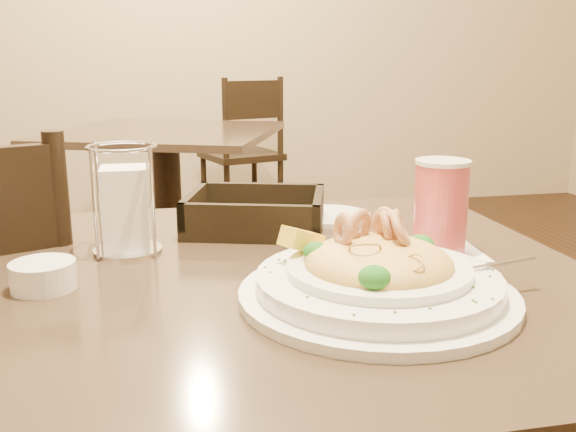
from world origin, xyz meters
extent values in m
cube|color=#443426|center=(0.00, 0.00, 0.72)|extent=(0.90, 0.90, 0.03)
cylinder|color=black|center=(-0.14, 1.95, 0.01)|extent=(0.52, 0.52, 0.03)
cylinder|color=black|center=(-0.14, 1.95, 0.37)|extent=(0.12, 0.12, 0.68)
cube|color=#443426|center=(-0.14, 1.95, 0.72)|extent=(1.17, 1.17, 0.03)
cylinder|color=black|center=(-0.49, 0.55, 0.21)|extent=(0.04, 0.04, 0.43)
cylinder|color=black|center=(-0.35, 0.22, 0.70)|extent=(0.04, 0.04, 0.46)
cube|color=black|center=(0.34, 3.03, 0.45)|extent=(0.53, 0.53, 0.04)
cylinder|color=black|center=(0.46, 3.26, 0.21)|extent=(0.04, 0.04, 0.43)
cylinder|color=black|center=(0.12, 3.15, 0.21)|extent=(0.04, 0.04, 0.43)
cylinder|color=black|center=(0.57, 2.92, 0.21)|extent=(0.04, 0.04, 0.43)
cylinder|color=black|center=(0.22, 2.81, 0.21)|extent=(0.04, 0.04, 0.43)
cylinder|color=black|center=(0.57, 2.92, 0.70)|extent=(0.04, 0.04, 0.46)
cylinder|color=black|center=(0.22, 2.81, 0.70)|extent=(0.04, 0.04, 0.46)
cube|color=black|center=(0.40, 2.86, 0.80)|extent=(0.35, 0.14, 0.22)
cylinder|color=white|center=(0.09, -0.14, 0.74)|extent=(0.37, 0.37, 0.01)
cylinder|color=white|center=(0.09, -0.14, 0.76)|extent=(0.32, 0.32, 0.02)
cylinder|color=white|center=(0.09, -0.14, 0.78)|extent=(0.24, 0.24, 0.01)
ellipsoid|color=gold|center=(0.09, -0.14, 0.79)|extent=(0.19, 0.19, 0.07)
cube|color=yellow|center=(0.00, -0.06, 0.80)|extent=(0.07, 0.06, 0.05)
cube|color=silver|center=(0.24, -0.15, 0.78)|extent=(0.14, 0.02, 0.01)
cube|color=silver|center=(0.17, -0.15, 0.78)|extent=(0.04, 0.02, 0.00)
torus|color=gold|center=(0.08, -0.13, 0.81)|extent=(0.05, 0.05, 0.03)
torus|color=gold|center=(0.08, -0.08, 0.79)|extent=(0.05, 0.05, 0.01)
torus|color=gold|center=(0.09, -0.16, 0.80)|extent=(0.07, 0.07, 0.02)
torus|color=gold|center=(0.08, -0.08, 0.80)|extent=(0.05, 0.05, 0.02)
torus|color=gold|center=(0.11, -0.17, 0.80)|extent=(0.05, 0.05, 0.03)
torus|color=gold|center=(0.11, -0.18, 0.80)|extent=(0.06, 0.06, 0.03)
torus|color=gold|center=(0.10, -0.21, 0.81)|extent=(0.03, 0.04, 0.03)
torus|color=gold|center=(0.06, -0.14, 0.80)|extent=(0.06, 0.07, 0.04)
torus|color=gold|center=(0.07, -0.08, 0.80)|extent=(0.06, 0.06, 0.03)
torus|color=gold|center=(0.15, -0.14, 0.80)|extent=(0.04, 0.04, 0.02)
torus|color=gold|center=(0.10, -0.17, 0.79)|extent=(0.04, 0.04, 0.01)
torus|color=gold|center=(0.08, -0.14, 0.80)|extent=(0.06, 0.06, 0.01)
torus|color=gold|center=(0.06, -0.19, 0.80)|extent=(0.04, 0.04, 0.01)
torus|color=gold|center=(0.06, -0.16, 0.82)|extent=(0.05, 0.05, 0.02)
torus|color=tan|center=(0.11, -0.12, 0.83)|extent=(0.05, 0.05, 0.05)
torus|color=tan|center=(0.10, -0.12, 0.83)|extent=(0.04, 0.05, 0.05)
torus|color=tan|center=(0.10, -0.11, 0.83)|extent=(0.04, 0.05, 0.05)
torus|color=tan|center=(0.11, -0.15, 0.83)|extent=(0.05, 0.05, 0.05)
torus|color=tan|center=(0.12, -0.12, 0.83)|extent=(0.04, 0.05, 0.05)
torus|color=tan|center=(0.07, -0.11, 0.83)|extent=(0.05, 0.04, 0.05)
torus|color=tan|center=(0.04, -0.12, 0.83)|extent=(0.03, 0.05, 0.05)
ellipsoid|color=#155212|center=(0.16, -0.10, 0.80)|extent=(0.04, 0.04, 0.03)
ellipsoid|color=#155212|center=(0.01, -0.10, 0.80)|extent=(0.04, 0.04, 0.03)
ellipsoid|color=#155212|center=(0.05, -0.21, 0.80)|extent=(0.04, 0.04, 0.03)
cube|color=#266619|center=(0.22, -0.18, 0.77)|extent=(0.00, 0.00, 0.00)
cube|color=#266619|center=(0.08, -0.01, 0.77)|extent=(0.00, 0.00, 0.00)
cube|color=#266619|center=(-0.02, -0.06, 0.77)|extent=(0.00, 0.00, 0.00)
cube|color=#266619|center=(-0.01, -0.05, 0.77)|extent=(0.00, 0.00, 0.00)
cube|color=#266619|center=(0.19, -0.25, 0.77)|extent=(0.00, 0.00, 0.00)
cube|color=#266619|center=(0.01, -0.26, 0.77)|extent=(0.00, 0.00, 0.00)
cube|color=#266619|center=(0.18, -0.21, 0.77)|extent=(0.00, 0.00, 0.00)
cube|color=#266619|center=(-0.05, -0.10, 0.77)|extent=(0.00, 0.00, 0.00)
cube|color=#266619|center=(-0.05, -0.08, 0.77)|extent=(0.00, 0.00, 0.00)
cube|color=#266619|center=(0.16, -0.26, 0.77)|extent=(0.00, 0.00, 0.00)
cube|color=#266619|center=(-0.03, -0.05, 0.77)|extent=(0.00, 0.00, 0.00)
cube|color=#266619|center=(-0.02, -0.20, 0.77)|extent=(0.00, 0.00, 0.00)
cube|color=#266619|center=(0.06, -0.27, 0.77)|extent=(0.00, 0.00, 0.00)
cube|color=#266619|center=(0.16, -0.25, 0.77)|extent=(0.00, 0.00, 0.00)
cube|color=#266619|center=(0.24, -0.16, 0.77)|extent=(0.00, 0.00, 0.00)
cube|color=#266619|center=(0.10, -0.26, 0.77)|extent=(0.00, 0.00, 0.00)
cube|color=white|center=(0.25, 0.04, 0.74)|extent=(0.15, 0.15, 0.00)
cylinder|color=#BF4347|center=(0.25, 0.04, 0.81)|extent=(0.09, 0.09, 0.15)
cylinder|color=white|center=(0.25, 0.04, 0.89)|extent=(0.09, 0.09, 0.01)
cube|color=black|center=(-0.01, 0.25, 0.75)|extent=(0.29, 0.26, 0.02)
cube|color=black|center=(0.10, 0.21, 0.78)|extent=(0.07, 0.20, 0.05)
cube|color=black|center=(-0.12, 0.28, 0.78)|extent=(0.07, 0.20, 0.05)
cube|color=black|center=(0.01, 0.34, 0.78)|extent=(0.24, 0.08, 0.05)
cube|color=black|center=(-0.04, 0.16, 0.78)|extent=(0.24, 0.08, 0.05)
cylinder|color=silver|center=(-0.24, 0.15, 0.74)|extent=(0.11, 0.11, 0.01)
torus|color=silver|center=(-0.24, 0.15, 0.91)|extent=(0.11, 0.11, 0.01)
cube|color=white|center=(-0.24, 0.15, 0.81)|extent=(0.08, 0.08, 0.13)
cylinder|color=silver|center=(-0.28, 0.11, 0.83)|extent=(0.01, 0.01, 0.17)
cylinder|color=silver|center=(-0.20, 0.11, 0.83)|extent=(0.01, 0.01, 0.17)
cylinder|color=silver|center=(-0.28, 0.20, 0.83)|extent=(0.01, 0.01, 0.17)
cylinder|color=silver|center=(-0.20, 0.20, 0.83)|extent=(0.01, 0.01, 0.17)
cylinder|color=white|center=(0.14, 0.29, 0.74)|extent=(0.19, 0.19, 0.01)
cylinder|color=white|center=(-0.35, 0.00, 0.76)|extent=(0.10, 0.10, 0.04)
camera|label=1|loc=(-0.19, -0.89, 1.05)|focal=40.00mm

